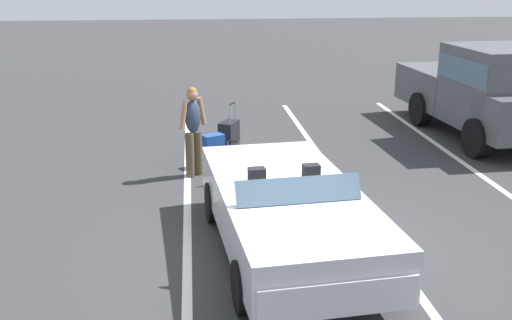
# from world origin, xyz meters

# --- Properties ---
(ground_plane) EXTENTS (80.00, 80.00, 0.00)m
(ground_plane) POSITION_xyz_m (0.00, 0.00, 0.00)
(ground_plane) COLOR #333335
(lot_line_near) EXTENTS (18.00, 0.12, 0.01)m
(lot_line_near) POSITION_xyz_m (0.00, -1.33, 0.00)
(lot_line_near) COLOR silver
(lot_line_near) RESTS_ON ground_plane
(lot_line_mid) EXTENTS (18.00, 0.12, 0.01)m
(lot_line_mid) POSITION_xyz_m (0.00, 1.37, 0.00)
(lot_line_mid) COLOR silver
(lot_line_mid) RESTS_ON ground_plane
(convertible_car) EXTENTS (4.28, 2.13, 1.24)m
(convertible_car) POSITION_xyz_m (0.21, 0.02, 0.59)
(convertible_car) COLOR silver
(convertible_car) RESTS_ON ground_plane
(suitcase_large_black) EXTENTS (0.55, 0.47, 1.13)m
(suitcase_large_black) POSITION_xyz_m (-4.37, -0.49, 0.37)
(suitcase_large_black) COLOR black
(suitcase_large_black) RESTS_ON ground_plane
(suitcase_medium_bright) EXTENTS (0.39, 0.46, 0.62)m
(suitcase_medium_bright) POSITION_xyz_m (-3.86, -0.83, 0.31)
(suitcase_medium_bright) COLOR #1E479E
(suitcase_medium_bright) RESTS_ON ground_plane
(suitcase_small_carryon) EXTENTS (0.23, 0.34, 0.79)m
(suitcase_small_carryon) POSITION_xyz_m (-2.88, -0.51, 0.25)
(suitcase_small_carryon) COLOR #2D2319
(suitcase_small_carryon) RESTS_ON ground_plane
(duffel_bag) EXTENTS (0.60, 0.70, 0.34)m
(duffel_bag) POSITION_xyz_m (-3.61, -0.12, 0.16)
(duffel_bag) COLOR black
(duffel_bag) RESTS_ON ground_plane
(traveler_person) EXTENTS (0.44, 0.53, 1.65)m
(traveler_person) POSITION_xyz_m (-3.31, -1.20, 0.93)
(traveler_person) COLOR #4C3F2D
(traveler_person) RESTS_ON ground_plane
(parked_pickup_truck_far) EXTENTS (5.10, 2.28, 2.10)m
(parked_pickup_truck_far) POSITION_xyz_m (-5.18, 5.31, 1.11)
(parked_pickup_truck_far) COLOR #4C4C51
(parked_pickup_truck_far) RESTS_ON ground_plane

